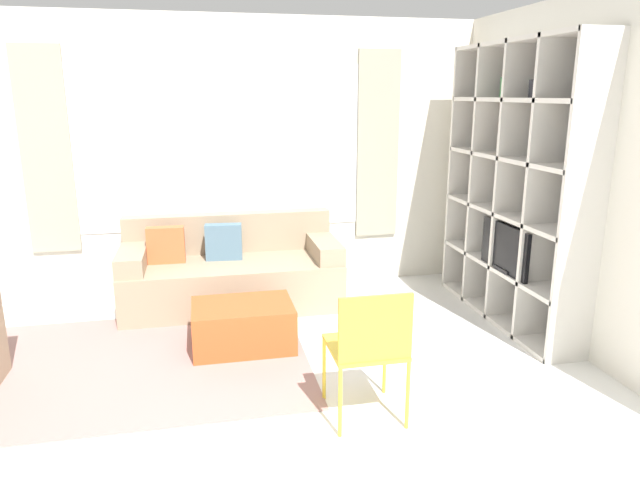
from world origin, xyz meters
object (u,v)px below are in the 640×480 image
shelving_unit (517,187)px  folding_chair (369,343)px  ottoman (243,326)px  couch_main (231,273)px

shelving_unit → folding_chair: (-1.72, -1.37, -0.67)m
shelving_unit → ottoman: 2.60m
shelving_unit → folding_chair: size_ratio=2.78×
couch_main → folding_chair: 2.35m
couch_main → ottoman: (0.03, -1.02, -0.13)m
shelving_unit → ottoman: size_ratio=3.05×
couch_main → ottoman: 1.02m
shelving_unit → couch_main: (-2.42, 0.86, -0.88)m
ottoman → folding_chair: (0.67, -1.22, 0.34)m
shelving_unit → ottoman: shelving_unit is taller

